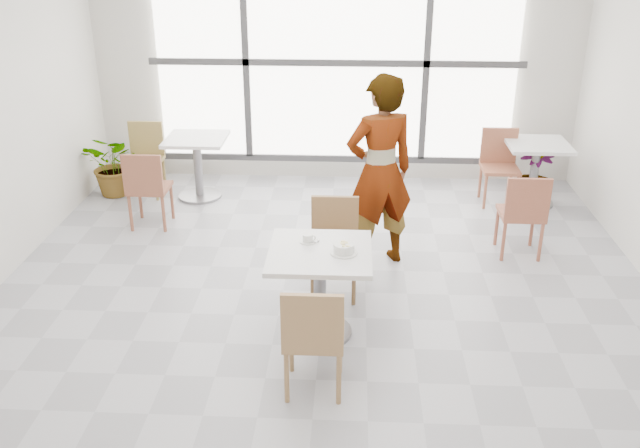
{
  "coord_description": "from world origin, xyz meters",
  "views": [
    {
      "loc": [
        0.24,
        -5.01,
        3.1
      ],
      "look_at": [
        0.0,
        -0.3,
        1.0
      ],
      "focal_mm": 38.58,
      "sensor_mm": 36.0,
      "label": 1
    }
  ],
  "objects_px": {
    "oatmeal_bowl": "(344,248)",
    "bg_table_left": "(197,159)",
    "main_table": "(320,276)",
    "person": "(380,172)",
    "plant_left": "(115,165)",
    "plant_right": "(535,174)",
    "chair_near": "(313,334)",
    "coffee_cup": "(308,239)",
    "bg_chair_left_near": "(147,185)",
    "bg_chair_left_far": "(145,153)",
    "bg_table_right": "(535,165)",
    "bg_chair_right_far": "(499,161)",
    "chair_far": "(334,240)",
    "bg_chair_right_near": "(523,210)"
  },
  "relations": [
    {
      "from": "bg_table_left",
      "to": "plant_right",
      "type": "distance_m",
      "value": 4.0
    },
    {
      "from": "plant_left",
      "to": "plant_right",
      "type": "distance_m",
      "value": 5.01
    },
    {
      "from": "oatmeal_bowl",
      "to": "bg_chair_right_far",
      "type": "xyz_separation_m",
      "value": [
        1.77,
        3.04,
        -0.29
      ]
    },
    {
      "from": "oatmeal_bowl",
      "to": "bg_chair_right_far",
      "type": "relative_size",
      "value": 0.24
    },
    {
      "from": "bg_chair_left_far",
      "to": "plant_left",
      "type": "distance_m",
      "value": 0.38
    },
    {
      "from": "bg_chair_left_far",
      "to": "bg_table_left",
      "type": "bearing_deg",
      "value": -10.86
    },
    {
      "from": "chair_far",
      "to": "bg_chair_right_near",
      "type": "relative_size",
      "value": 1.0
    },
    {
      "from": "coffee_cup",
      "to": "chair_far",
      "type": "bearing_deg",
      "value": 71.89
    },
    {
      "from": "chair_far",
      "to": "bg_chair_right_far",
      "type": "height_order",
      "value": "same"
    },
    {
      "from": "chair_far",
      "to": "bg_chair_left_far",
      "type": "xyz_separation_m",
      "value": [
        -2.37,
        2.33,
        0.0
      ]
    },
    {
      "from": "bg_chair_left_near",
      "to": "bg_chair_right_near",
      "type": "height_order",
      "value": "same"
    },
    {
      "from": "bg_chair_right_near",
      "to": "plant_right",
      "type": "relative_size",
      "value": 1.24
    },
    {
      "from": "bg_chair_right_far",
      "to": "oatmeal_bowl",
      "type": "bearing_deg",
      "value": -120.25
    },
    {
      "from": "main_table",
      "to": "person",
      "type": "bearing_deg",
      "value": 69.67
    },
    {
      "from": "bg_chair_right_far",
      "to": "bg_chair_right_near",
      "type": "bearing_deg",
      "value": -91.74
    },
    {
      "from": "plant_left",
      "to": "chair_near",
      "type": "bearing_deg",
      "value": -55.01
    },
    {
      "from": "bg_table_right",
      "to": "bg_chair_left_near",
      "type": "height_order",
      "value": "bg_chair_left_near"
    },
    {
      "from": "chair_near",
      "to": "bg_chair_left_near",
      "type": "distance_m",
      "value": 3.41
    },
    {
      "from": "person",
      "to": "plant_right",
      "type": "distance_m",
      "value": 2.57
    },
    {
      "from": "bg_chair_left_far",
      "to": "bg_chair_right_near",
      "type": "bearing_deg",
      "value": -20.5
    },
    {
      "from": "coffee_cup",
      "to": "bg_chair_left_far",
      "type": "distance_m",
      "value": 3.65
    },
    {
      "from": "coffee_cup",
      "to": "bg_chair_left_near",
      "type": "relative_size",
      "value": 0.18
    },
    {
      "from": "bg_chair_right_far",
      "to": "plant_left",
      "type": "bearing_deg",
      "value": -179.56
    },
    {
      "from": "person",
      "to": "plant_right",
      "type": "height_order",
      "value": "person"
    },
    {
      "from": "bg_chair_right_far",
      "to": "bg_chair_left_near",
      "type": "bearing_deg",
      "value": -165.73
    },
    {
      "from": "oatmeal_bowl",
      "to": "bg_table_left",
      "type": "height_order",
      "value": "oatmeal_bowl"
    },
    {
      "from": "coffee_cup",
      "to": "bg_chair_right_far",
      "type": "relative_size",
      "value": 0.18
    },
    {
      "from": "main_table",
      "to": "oatmeal_bowl",
      "type": "height_order",
      "value": "oatmeal_bowl"
    },
    {
      "from": "chair_far",
      "to": "main_table",
      "type": "bearing_deg",
      "value": -97.0
    },
    {
      "from": "chair_near",
      "to": "coffee_cup",
      "type": "height_order",
      "value": "chair_near"
    },
    {
      "from": "main_table",
      "to": "bg_chair_left_near",
      "type": "relative_size",
      "value": 0.92
    },
    {
      "from": "coffee_cup",
      "to": "bg_table_right",
      "type": "distance_m",
      "value": 3.72
    },
    {
      "from": "chair_far",
      "to": "person",
      "type": "height_order",
      "value": "person"
    },
    {
      "from": "bg_table_left",
      "to": "plant_right",
      "type": "height_order",
      "value": "bg_table_left"
    },
    {
      "from": "bg_chair_left_near",
      "to": "bg_chair_left_far",
      "type": "height_order",
      "value": "same"
    },
    {
      "from": "person",
      "to": "bg_chair_right_far",
      "type": "relative_size",
      "value": 2.14
    },
    {
      "from": "bg_chair_right_far",
      "to": "plant_left",
      "type": "relative_size",
      "value": 1.13
    },
    {
      "from": "main_table",
      "to": "bg_table_right",
      "type": "height_order",
      "value": "same"
    },
    {
      "from": "bg_chair_right_far",
      "to": "plant_left",
      "type": "distance_m",
      "value": 4.59
    },
    {
      "from": "chair_near",
      "to": "bg_table_left",
      "type": "bearing_deg",
      "value": -66.64
    },
    {
      "from": "person",
      "to": "bg_table_left",
      "type": "relative_size",
      "value": 2.48
    },
    {
      "from": "bg_table_left",
      "to": "bg_chair_right_far",
      "type": "xyz_separation_m",
      "value": [
        3.57,
        0.06,
        0.01
      ]
    },
    {
      "from": "coffee_cup",
      "to": "person",
      "type": "xyz_separation_m",
      "value": [
        0.6,
        1.19,
        0.15
      ]
    },
    {
      "from": "chair_near",
      "to": "bg_table_left",
      "type": "xyz_separation_m",
      "value": [
        -1.61,
        3.72,
        -0.01
      ]
    },
    {
      "from": "chair_far",
      "to": "bg_chair_right_far",
      "type": "relative_size",
      "value": 1.0
    },
    {
      "from": "person",
      "to": "bg_chair_right_far",
      "type": "xyz_separation_m",
      "value": [
        1.46,
        1.67,
        -0.43
      ]
    },
    {
      "from": "chair_far",
      "to": "bg_table_right",
      "type": "relative_size",
      "value": 1.16
    },
    {
      "from": "person",
      "to": "bg_table_left",
      "type": "xyz_separation_m",
      "value": [
        -2.11,
        1.6,
        -0.44
      ]
    },
    {
      "from": "bg_table_left",
      "to": "oatmeal_bowl",
      "type": "bearing_deg",
      "value": -58.85
    },
    {
      "from": "main_table",
      "to": "coffee_cup",
      "type": "height_order",
      "value": "coffee_cup"
    }
  ]
}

